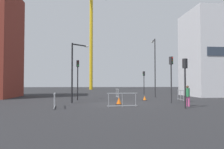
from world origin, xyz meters
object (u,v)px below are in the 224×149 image
streetlamp_tall (155,63)px  traffic_cone_by_barrier (119,101)px  traffic_light_verge (185,75)px  traffic_cone_orange (145,98)px  pedestrian_walking (187,94)px  traffic_light_crosswalk (78,73)px  streetlamp_short (75,66)px  traffic_light_corner (171,72)px  traffic_light_near (144,79)px  construction_crane (90,23)px

streetlamp_tall → traffic_cone_by_barrier: bearing=-122.7°
traffic_light_verge → traffic_cone_orange: (-1.05, 7.82, -2.22)m
traffic_cone_by_barrier → pedestrian_walking: bearing=-24.0°
traffic_light_crosswalk → traffic_cone_by_barrier: traffic_light_crosswalk is taller
streetlamp_short → traffic_light_corner: (8.71, -1.42, -0.58)m
traffic_light_crosswalk → traffic_cone_by_barrier: size_ratio=7.13×
pedestrian_walking → traffic_light_verge: bearing=-119.5°
traffic_cone_by_barrier → traffic_cone_orange: (3.28, 4.13, -0.06)m
traffic_light_verge → pedestrian_walking: size_ratio=2.21×
streetlamp_tall → traffic_light_crosswalk: streetlamp_tall is taller
traffic_light_near → traffic_light_verge: bearing=-95.0°
traffic_cone_by_barrier → traffic_light_near: bearing=69.2°
traffic_light_verge → streetlamp_short: bearing=146.0°
traffic_light_corner → pedestrian_walking: traffic_light_corner is taller
construction_crane → traffic_light_corner: bearing=-80.2°
construction_crane → traffic_cone_orange: size_ratio=58.01×
pedestrian_walking → streetlamp_tall: bearing=86.6°
traffic_light_verge → traffic_cone_orange: traffic_light_verge is taller
streetlamp_tall → traffic_cone_by_barrier: 11.49m
traffic_cone_by_barrier → streetlamp_short: bearing=154.5°
traffic_cone_orange → traffic_light_near: bearing=76.8°
traffic_light_near → pedestrian_walking: 18.36m
traffic_light_crosswalk → pedestrian_walking: 11.66m
traffic_cone_by_barrier → traffic_cone_orange: size_ratio=1.25×
traffic_light_near → streetlamp_tall: bearing=-92.2°
streetlamp_tall → traffic_light_verge: 12.94m
traffic_light_crosswalk → traffic_light_corner: traffic_light_crosswalk is taller
traffic_light_verge → pedestrian_walking: bearing=60.5°
traffic_light_corner → traffic_cone_by_barrier: (-4.82, -0.43, -2.54)m
pedestrian_walking → traffic_cone_by_barrier: bearing=156.0°
traffic_light_corner → pedestrian_walking: size_ratio=2.59×
traffic_light_corner → traffic_cone_by_barrier: size_ratio=7.06×
construction_crane → streetlamp_tall: (8.24, -33.35, -13.75)m
streetlamp_short → traffic_cone_by_barrier: bearing=-25.5°
construction_crane → traffic_light_verge: size_ratio=7.73×
streetlamp_short → traffic_light_crosswalk: streetlamp_short is taller
traffic_light_corner → traffic_cone_orange: (-1.55, 3.70, -2.59)m
streetlamp_short → traffic_light_crosswalk: (0.11, 3.16, -0.56)m
streetlamp_tall → pedestrian_walking: 11.84m
construction_crane → pedestrian_walking: (7.57, -44.65, -17.23)m
traffic_light_verge → traffic_light_near: bearing=85.0°
traffic_light_verge → traffic_cone_orange: bearing=97.7°
pedestrian_walking → traffic_cone_by_barrier: (-5.12, 2.28, -0.66)m
streetlamp_tall → traffic_cone_by_barrier: (-5.79, -9.02, -4.14)m
construction_crane → traffic_light_corner: size_ratio=6.59×
traffic_light_verge → traffic_light_crosswalk: bearing=133.0°
construction_crane → traffic_light_crosswalk: size_ratio=6.53×
pedestrian_walking → traffic_cone_orange: size_ratio=3.39×
traffic_light_verge → traffic_cone_orange: 8.20m
streetlamp_short → traffic_cone_orange: 8.16m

